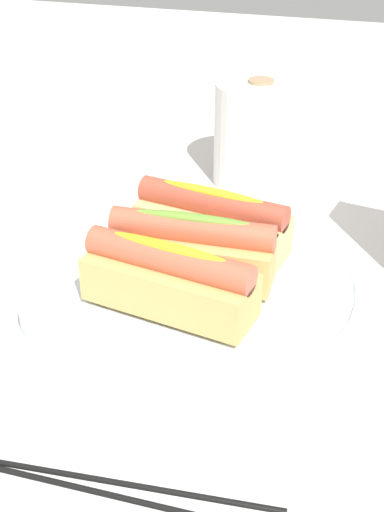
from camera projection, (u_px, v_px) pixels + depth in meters
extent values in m
plane|color=beige|center=(214.00, 299.00, 0.69)|extent=(2.40, 2.40, 0.00)
cylinder|color=silver|center=(192.00, 293.00, 0.67)|extent=(0.32, 0.32, 0.03)
torus|color=silver|center=(192.00, 280.00, 0.67)|extent=(0.32, 0.32, 0.01)
cube|color=tan|center=(169.00, 287.00, 0.61)|extent=(0.16, 0.08, 0.04)
cylinder|color=#BC563D|center=(169.00, 259.00, 0.60)|extent=(0.15, 0.05, 0.03)
ellipsoid|color=gold|center=(168.00, 247.00, 0.59)|extent=(0.11, 0.03, 0.01)
cube|color=tan|center=(192.00, 256.00, 0.65)|extent=(0.15, 0.05, 0.04)
cylinder|color=#BC563D|center=(192.00, 229.00, 0.64)|extent=(0.15, 0.03, 0.03)
ellipsoid|color=olive|center=(192.00, 218.00, 0.63)|extent=(0.11, 0.01, 0.01)
cube|color=#DBB270|center=(212.00, 229.00, 0.70)|extent=(0.16, 0.08, 0.04)
cylinder|color=#A84733|center=(212.00, 203.00, 0.68)|extent=(0.15, 0.05, 0.03)
ellipsoid|color=gold|center=(212.00, 192.00, 0.68)|extent=(0.11, 0.03, 0.01)
cylinder|color=white|center=(258.00, 134.00, 0.89)|extent=(0.11, 0.11, 0.13)
cylinder|color=#997A5B|center=(261.00, 81.00, 0.85)|extent=(0.03, 0.03, 0.00)
cylinder|color=black|center=(133.00, 484.00, 0.50)|extent=(0.22, 0.02, 0.01)
cylinder|color=black|center=(86.00, 487.00, 0.49)|extent=(0.22, 0.01, 0.01)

